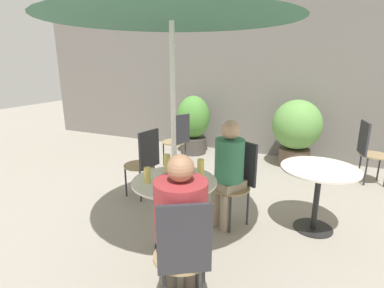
{
  "coord_description": "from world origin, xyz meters",
  "views": [
    {
      "loc": [
        1.29,
        -2.25,
        1.78
      ],
      "look_at": [
        0.08,
        0.44,
        0.96
      ],
      "focal_mm": 28.0,
      "sensor_mm": 36.0,
      "label": 1
    }
  ],
  "objects_px": {
    "bistro_chair_0": "(183,250)",
    "seated_person_1": "(228,165)",
    "beer_glass_2": "(180,181)",
    "potted_plant_1": "(296,129)",
    "bistro_chair_2": "(178,137)",
    "bistro_chair_1": "(238,176)",
    "beer_glass_3": "(201,169)",
    "beer_glass_1": "(147,175)",
    "cafe_table_near": "(175,196)",
    "beer_glass_0": "(167,163)",
    "umbrella": "(171,2)",
    "bistro_chair_4": "(145,159)",
    "cafe_table_far": "(318,182)",
    "seated_person_0": "(181,219)",
    "bistro_chair_3": "(369,147)",
    "potted_plant_0": "(193,122)"
  },
  "relations": [
    {
      "from": "beer_glass_2",
      "to": "potted_plant_0",
      "type": "relative_size",
      "value": 0.17
    },
    {
      "from": "bistro_chair_3",
      "to": "seated_person_1",
      "type": "xyz_separation_m",
      "value": [
        -1.52,
        -2.04,
        0.17
      ]
    },
    {
      "from": "cafe_table_near",
      "to": "beer_glass_2",
      "type": "height_order",
      "value": "beer_glass_2"
    },
    {
      "from": "seated_person_1",
      "to": "potted_plant_0",
      "type": "xyz_separation_m",
      "value": [
        -1.45,
        2.35,
        -0.1
      ]
    },
    {
      "from": "bistro_chair_0",
      "to": "beer_glass_2",
      "type": "xyz_separation_m",
      "value": [
        -0.28,
        0.53,
        0.26
      ]
    },
    {
      "from": "bistro_chair_2",
      "to": "bistro_chair_0",
      "type": "bearing_deg",
      "value": 52.85
    },
    {
      "from": "bistro_chair_0",
      "to": "beer_glass_1",
      "type": "xyz_separation_m",
      "value": [
        -0.64,
        0.59,
        0.23
      ]
    },
    {
      "from": "bistro_chair_0",
      "to": "seated_person_1",
      "type": "bearing_deg",
      "value": -116.7
    },
    {
      "from": "bistro_chair_2",
      "to": "bistro_chair_3",
      "type": "bearing_deg",
      "value": 126.71
    },
    {
      "from": "cafe_table_near",
      "to": "bistro_chair_2",
      "type": "height_order",
      "value": "bistro_chair_2"
    },
    {
      "from": "seated_person_1",
      "to": "bistro_chair_2",
      "type": "bearing_deg",
      "value": 161.34
    },
    {
      "from": "cafe_table_far",
      "to": "potted_plant_1",
      "type": "relative_size",
      "value": 0.68
    },
    {
      "from": "bistro_chair_1",
      "to": "beer_glass_2",
      "type": "relative_size",
      "value": 4.93
    },
    {
      "from": "potted_plant_1",
      "to": "umbrella",
      "type": "distance_m",
      "value": 3.45
    },
    {
      "from": "beer_glass_3",
      "to": "seated_person_0",
      "type": "bearing_deg",
      "value": -78.5
    },
    {
      "from": "cafe_table_near",
      "to": "bistro_chair_3",
      "type": "relative_size",
      "value": 0.85
    },
    {
      "from": "cafe_table_far",
      "to": "beer_glass_1",
      "type": "xyz_separation_m",
      "value": [
        -1.43,
        -1.06,
        0.23
      ]
    },
    {
      "from": "cafe_table_far",
      "to": "umbrella",
      "type": "xyz_separation_m",
      "value": [
        -1.23,
        -0.92,
        1.68
      ]
    },
    {
      "from": "potted_plant_1",
      "to": "bistro_chair_4",
      "type": "bearing_deg",
      "value": -128.33
    },
    {
      "from": "bistro_chair_1",
      "to": "bistro_chair_0",
      "type": "bearing_deg",
      "value": -60.0
    },
    {
      "from": "beer_glass_1",
      "to": "umbrella",
      "type": "height_order",
      "value": "umbrella"
    },
    {
      "from": "bistro_chair_0",
      "to": "bistro_chair_2",
      "type": "relative_size",
      "value": 1.0
    },
    {
      "from": "beer_glass_2",
      "to": "beer_glass_1",
      "type": "bearing_deg",
      "value": 171.49
    },
    {
      "from": "beer_glass_0",
      "to": "umbrella",
      "type": "bearing_deg",
      "value": -46.36
    },
    {
      "from": "bistro_chair_1",
      "to": "beer_glass_3",
      "type": "bearing_deg",
      "value": -78.65
    },
    {
      "from": "cafe_table_far",
      "to": "beer_glass_3",
      "type": "distance_m",
      "value": 1.32
    },
    {
      "from": "potted_plant_0",
      "to": "beer_glass_0",
      "type": "bearing_deg",
      "value": -71.11
    },
    {
      "from": "beer_glass_0",
      "to": "cafe_table_near",
      "type": "bearing_deg",
      "value": -46.36
    },
    {
      "from": "bistro_chair_4",
      "to": "seated_person_1",
      "type": "height_order",
      "value": "seated_person_1"
    },
    {
      "from": "cafe_table_near",
      "to": "seated_person_1",
      "type": "height_order",
      "value": "seated_person_1"
    },
    {
      "from": "bistro_chair_0",
      "to": "seated_person_1",
      "type": "height_order",
      "value": "seated_person_1"
    },
    {
      "from": "potted_plant_1",
      "to": "bistro_chair_1",
      "type": "bearing_deg",
      "value": -100.0
    },
    {
      "from": "bistro_chair_1",
      "to": "bistro_chair_4",
      "type": "relative_size",
      "value": 1.0
    },
    {
      "from": "cafe_table_near",
      "to": "potted_plant_1",
      "type": "height_order",
      "value": "potted_plant_1"
    },
    {
      "from": "bistro_chair_4",
      "to": "beer_glass_3",
      "type": "xyz_separation_m",
      "value": [
        1.09,
        -0.72,
        0.26
      ]
    },
    {
      "from": "bistro_chair_2",
      "to": "beer_glass_2",
      "type": "xyz_separation_m",
      "value": [
        1.17,
        -2.26,
        0.26
      ]
    },
    {
      "from": "beer_glass_1",
      "to": "umbrella",
      "type": "relative_size",
      "value": 0.06
    },
    {
      "from": "seated_person_0",
      "to": "umbrella",
      "type": "relative_size",
      "value": 0.5
    },
    {
      "from": "beer_glass_0",
      "to": "potted_plant_1",
      "type": "xyz_separation_m",
      "value": [
        0.97,
        2.79,
        -0.14
      ]
    },
    {
      "from": "bistro_chair_4",
      "to": "beer_glass_1",
      "type": "relative_size",
      "value": 6.63
    },
    {
      "from": "bistro_chair_1",
      "to": "cafe_table_near",
      "type": "bearing_deg",
      "value": -90.0
    },
    {
      "from": "seated_person_1",
      "to": "beer_glass_2",
      "type": "relative_size",
      "value": 6.32
    },
    {
      "from": "cafe_table_near",
      "to": "seated_person_0",
      "type": "distance_m",
      "value": 0.7
    },
    {
      "from": "beer_glass_3",
      "to": "potted_plant_1",
      "type": "xyz_separation_m",
      "value": [
        0.58,
        2.84,
        -0.15
      ]
    },
    {
      "from": "beer_glass_2",
      "to": "seated_person_0",
      "type": "bearing_deg",
      "value": -62.95
    },
    {
      "from": "cafe_table_far",
      "to": "bistro_chair_1",
      "type": "height_order",
      "value": "bistro_chair_1"
    },
    {
      "from": "cafe_table_near",
      "to": "beer_glass_1",
      "type": "bearing_deg",
      "value": -146.07
    },
    {
      "from": "beer_glass_2",
      "to": "potted_plant_1",
      "type": "distance_m",
      "value": 3.22
    },
    {
      "from": "bistro_chair_1",
      "to": "umbrella",
      "type": "height_order",
      "value": "umbrella"
    },
    {
      "from": "bistro_chair_4",
      "to": "beer_glass_3",
      "type": "distance_m",
      "value": 1.33
    }
  ]
}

